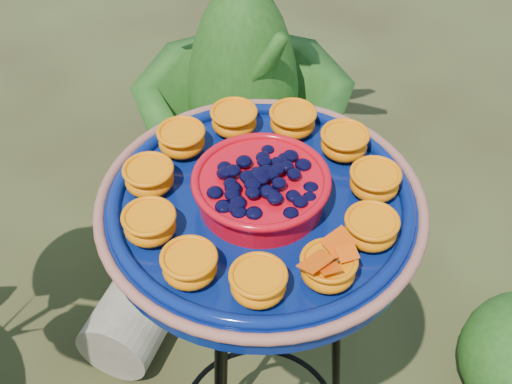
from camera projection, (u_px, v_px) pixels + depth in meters
tripod_stand at (260, 354)px, 1.17m from camera, size 0.37×0.37×0.81m
feeder_dish at (261, 203)px, 0.92m from camera, size 0.51×0.51×0.10m
driftwood_log at (161, 272)px, 1.80m from camera, size 0.56×0.37×0.18m
shrub_back_right at (243, 52)px, 1.75m from camera, size 0.81×0.81×1.03m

